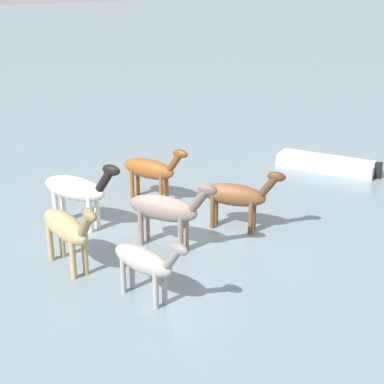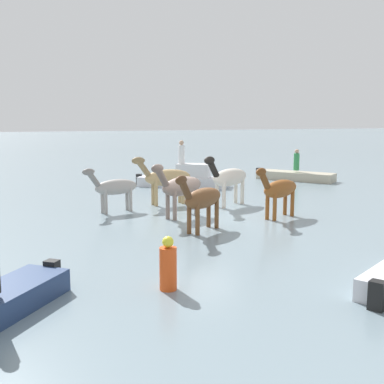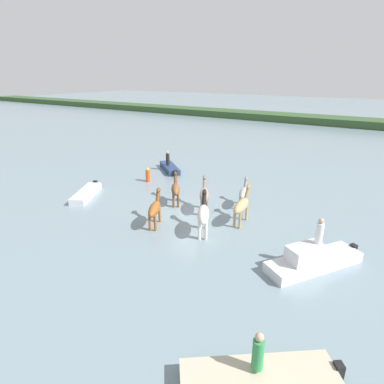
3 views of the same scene
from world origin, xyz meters
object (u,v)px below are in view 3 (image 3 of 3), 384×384
Objects in this scene: horse_rear_stallion at (176,189)px; horse_gray_outer at (155,209)px; horse_dark_mare at (244,193)px; boat_launch_far at (259,380)px; horse_chestnut_trailing at (203,214)px; horse_dun_straggler at (242,205)px; boat_motor_center at (312,261)px; person_watcher_seated at (258,352)px; buoy_channel_marker at (148,175)px; boat_skiff_near at (170,169)px; horse_mid_herd at (204,195)px; boat_tender_starboard at (87,194)px; person_boatman_standing at (320,232)px; person_spotter_bow at (168,158)px.

horse_rear_stallion is 0.94× the size of horse_gray_outer.
boat_launch_far is at bearing -169.91° from horse_dark_mare.
horse_dun_straggler is at bearing -56.45° from horse_chestnut_trailing.
boat_motor_center is (-0.10, 6.69, 0.15)m from boat_launch_far.
person_watcher_seated is (9.42, -9.61, 0.09)m from horse_rear_stallion.
horse_gray_outer is at bearing -53.36° from boat_motor_center.
buoy_channel_marker reaches higher than boat_launch_far.
boat_skiff_near is 21.17m from person_watcher_seated.
horse_rear_stallion is 2.25m from horse_mid_herd.
boat_motor_center is at bearing 59.26° from boat_tender_starboard.
horse_gray_outer reaches higher than horse_dark_mare.
person_boatman_standing is (8.63, 0.55, 0.70)m from horse_gray_outer.
buoy_channel_marker is at bearing 24.76° from horse_rear_stallion.
buoy_channel_marker is at bearing -77.56° from boat_motor_center.
horse_rear_stallion is at bearing 163.83° from person_boatman_standing.
horse_chestnut_trailing is 4.57m from horse_dark_mare.
buoy_channel_marker is (-6.76, 2.70, -0.59)m from horse_mid_herd.
person_spotter_bow is at bearing -87.58° from boat_motor_center.
horse_dark_mare is at bearing -100.70° from boat_launch_far.
person_spotter_bow reaches higher than horse_dark_mare.
horse_dun_straggler is at bearing -174.71° from horse_dark_mare.
boat_tender_starboard is (-15.46, 0.59, -0.16)m from boat_motor_center.
horse_rear_stallion is 0.64× the size of boat_skiff_near.
horse_gray_outer is 1.05× the size of horse_dark_mare.
buoy_channel_marker is (-13.93, 12.20, -0.62)m from person_watcher_seated.
horse_mid_herd reaches higher than horse_dark_mare.
person_boatman_standing reaches higher than horse_mid_herd.
boat_tender_starboard is at bearing 56.39° from horse_gray_outer.
boat_skiff_near is at bearing 95.45° from buoy_channel_marker.
person_watcher_seated is 18.53m from buoy_channel_marker.
horse_dark_mare is 1.87× the size of person_spotter_bow.
horse_dark_mare is (4.00, 1.90, -0.09)m from horse_rear_stallion.
person_boatman_standing is (7.26, -2.65, 0.63)m from horse_mid_herd.
boat_tender_starboard is 8.39m from person_spotter_bow.
horse_dark_mare is at bearing -165.12° from boat_skiff_near.
horse_gray_outer reaches higher than boat_motor_center.
person_spotter_bow is at bearing 57.75° from boat_skiff_near.
boat_motor_center is 6.75m from person_watcher_seated.
horse_dun_straggler reaches higher than boat_tender_starboard.
boat_skiff_near is 2.86× the size of person_watcher_seated.
boat_launch_far is 6.70m from boat_motor_center.
horse_dun_straggler is at bearing -173.64° from boat_skiff_near.
horse_gray_outer is at bearing 126.91° from horse_mid_herd.
horse_gray_outer is 0.92× the size of horse_chestnut_trailing.
person_spotter_bow is 1.00× the size of person_boatman_standing.
horse_dun_straggler is at bearing -79.57° from horse_gray_outer.
horse_dun_straggler is (1.22, 2.24, -0.05)m from horse_chestnut_trailing.
horse_dark_mare is 7.28m from boat_motor_center.
horse_gray_outer reaches higher than person_watcher_seated.
boat_launch_far is 18.60m from buoy_channel_marker.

